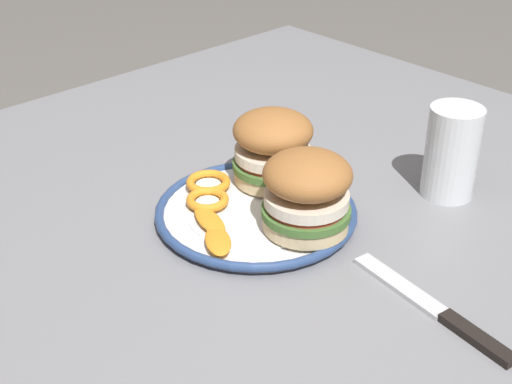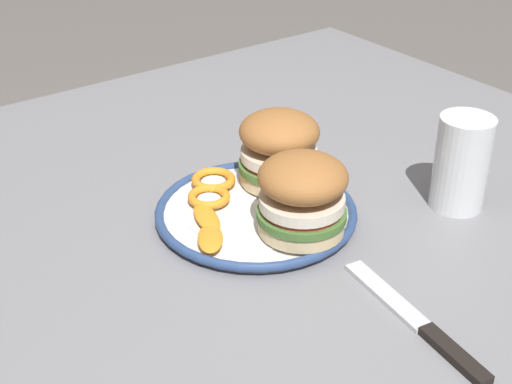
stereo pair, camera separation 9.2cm
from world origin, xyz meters
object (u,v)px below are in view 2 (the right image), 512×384
dinner_plate (256,212)px  sandwich_half_left (279,147)px  table_knife (422,327)px  drinking_glass (461,169)px  sandwich_half_right (302,194)px  dining_table (282,258)px

dinner_plate → sandwich_half_left: sandwich_half_left is taller
sandwich_half_left → table_knife: sandwich_half_left is taller
sandwich_half_left → table_knife: bearing=79.9°
sandwich_half_left → drinking_glass: (-0.17, 0.17, -0.01)m
dinner_plate → sandwich_half_right: 0.10m
dining_table → drinking_glass: (-0.18, 0.14, 0.15)m
dining_table → sandwich_half_left: sandwich_half_left is taller
dinner_plate → dining_table: bearing=-168.9°
dining_table → table_knife: 0.31m
sandwich_half_left → table_knife: 0.33m
drinking_glass → dining_table: bearing=-37.8°
sandwich_half_right → table_knife: size_ratio=0.65×
dining_table → drinking_glass: 0.27m
dining_table → sandwich_half_right: size_ratio=7.95×
sandwich_half_left → dining_table: bearing=63.7°
dining_table → sandwich_half_right: (0.04, 0.09, 0.16)m
dinner_plate → drinking_glass: drinking_glass is taller
table_knife → sandwich_half_right: bearing=-90.5°
dining_table → dinner_plate: size_ratio=4.36×
sandwich_half_left → sandwich_half_right: same height
sandwich_half_right → table_knife: (0.00, 0.20, -0.07)m
dining_table → dinner_plate: dinner_plate is taller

